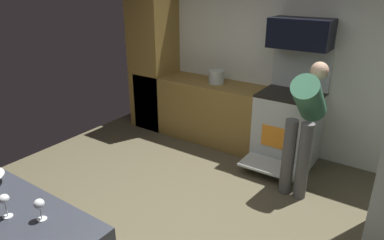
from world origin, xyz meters
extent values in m
cube|color=brown|center=(0.00, 0.00, -0.01)|extent=(5.20, 4.80, 0.02)
cube|color=silver|center=(0.00, 2.34, 1.30)|extent=(5.20, 0.12, 2.60)
cube|color=olive|center=(-0.90, 1.98, 0.45)|extent=(2.40, 0.60, 0.90)
cube|color=olive|center=(-1.90, 1.98, 1.05)|extent=(0.60, 0.60, 2.10)
cube|color=#B5BEBA|center=(0.39, 1.96, 0.46)|extent=(0.76, 0.64, 0.92)
cube|color=black|center=(0.39, 1.96, 0.94)|extent=(0.76, 0.64, 0.03)
cube|color=#B5BEBA|center=(0.39, 2.25, 1.23)|extent=(0.76, 0.06, 0.56)
cube|color=orange|center=(0.39, 1.63, 0.45)|extent=(0.44, 0.01, 0.28)
cube|color=#B5BEBA|center=(0.39, 1.45, 0.14)|extent=(0.72, 0.39, 0.03)
cube|color=black|center=(0.39, 2.06, 1.69)|extent=(0.74, 0.38, 0.36)
cylinder|color=#515151|center=(0.68, 1.21, 0.45)|extent=(0.14, 0.14, 0.90)
cylinder|color=#515151|center=(0.85, 1.21, 0.45)|extent=(0.14, 0.14, 0.90)
cylinder|color=#3C7455|center=(0.76, 1.44, 1.10)|extent=(0.30, 0.64, 0.62)
sphere|color=tan|center=(0.76, 1.71, 1.35)|extent=(0.20, 0.20, 0.20)
cylinder|color=silver|center=(-0.04, -1.30, 0.90)|extent=(0.06, 0.06, 0.01)
cylinder|color=silver|center=(-0.04, -1.30, 0.95)|extent=(0.01, 0.01, 0.08)
ellipsoid|color=silver|center=(-0.04, -1.30, 1.02)|extent=(0.07, 0.07, 0.06)
cylinder|color=silver|center=(-0.24, -1.41, 0.90)|extent=(0.06, 0.06, 0.01)
cylinder|color=silver|center=(-0.24, -1.41, 0.96)|extent=(0.01, 0.01, 0.10)
ellipsoid|color=silver|center=(-0.24, -1.41, 1.03)|extent=(0.06, 0.06, 0.06)
cylinder|color=#B5BFB6|center=(-0.73, 1.98, 0.99)|extent=(0.23, 0.23, 0.19)
camera|label=1|loc=(1.75, -2.25, 2.30)|focal=32.67mm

